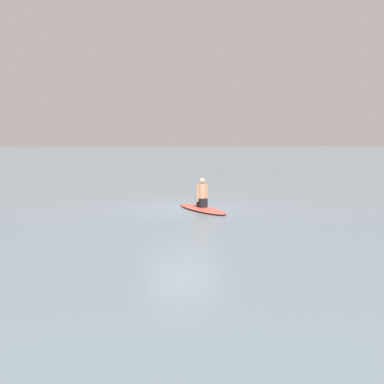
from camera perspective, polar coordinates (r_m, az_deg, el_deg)
ground_plane at (r=16.76m, az=-0.95°, el=-1.86°), size 400.00×400.00×0.00m
surfboard at (r=16.43m, az=1.12°, el=-1.85°), size 0.84×2.98×0.09m
person_paddler at (r=16.38m, az=1.13°, el=-0.23°), size 0.41×0.31×0.93m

